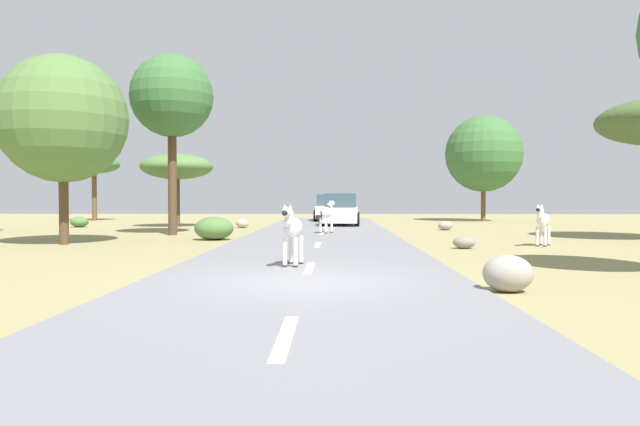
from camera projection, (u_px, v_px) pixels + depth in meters
ground_plane at (305, 284)px, 10.06m from camera, size 90.00×90.00×0.00m
road at (304, 283)px, 10.06m from camera, size 6.00×64.00×0.05m
lane_markings at (301, 291)px, 9.06m from camera, size 0.16×56.00×0.01m
zebra_0 at (292, 229)px, 12.39m from camera, size 0.50×1.44×1.36m
zebra_1 at (543, 221)px, 18.13m from camera, size 0.92×1.31×1.36m
zebra_2 at (327, 213)px, 24.24m from camera, size 0.79×1.42×1.42m
car_0 at (341, 211)px, 31.22m from camera, size 2.19×4.42×1.74m
car_1 at (329, 209)px, 37.63m from camera, size 2.09×4.38×1.74m
tree_1 at (484, 154)px, 37.71m from camera, size 5.07×5.07×7.03m
tree_2 at (94, 165)px, 38.71m from camera, size 3.39×3.39×4.42m
tree_4 at (172, 97)px, 23.39m from camera, size 3.40×3.40×7.46m
tree_5 at (63, 119)px, 18.67m from camera, size 4.19×4.19×6.24m
tree_6 at (177, 167)px, 30.34m from camera, size 3.84×3.84×3.90m
bush_0 at (79, 222)px, 29.91m from camera, size 0.93×0.84×0.56m
bush_1 at (214, 228)px, 20.79m from camera, size 1.43×1.28×0.86m
rock_0 at (508, 274)px, 9.23m from camera, size 0.81×0.66×0.61m
rock_2 at (445, 226)px, 27.15m from camera, size 0.69×0.56×0.44m
rock_3 at (464, 243)px, 17.19m from camera, size 0.68×0.48×0.37m
rock_4 at (242, 223)px, 29.26m from camera, size 0.66×0.58×0.46m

